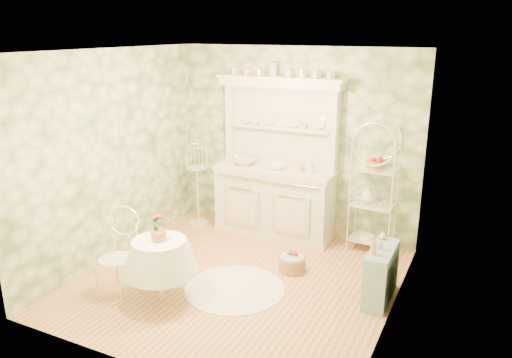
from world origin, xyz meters
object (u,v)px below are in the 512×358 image
at_px(kitchen_dresser, 275,159).
at_px(floor_basket, 292,262).
at_px(birdcage_stand, 197,182).
at_px(bakers_rack, 374,189).
at_px(cafe_chair, 116,257).
at_px(side_shelf, 381,274).
at_px(round_table, 161,270).

xyz_separation_m(kitchen_dresser, floor_basket, (0.69, -1.00, -1.03)).
bearing_deg(birdcage_stand, kitchen_dresser, 8.35).
height_order(bakers_rack, cafe_chair, bakers_rack).
bearing_deg(side_shelf, bakers_rack, 108.01).
bearing_deg(cafe_chair, kitchen_dresser, 49.34).
distance_m(bakers_rack, birdcage_stand, 2.64).
bearing_deg(side_shelf, cafe_chair, -155.74).
distance_m(round_table, birdcage_stand, 2.27).
xyz_separation_m(birdcage_stand, floor_basket, (1.90, -0.82, -0.57)).
relative_size(round_table, cafe_chair, 0.77).
relative_size(kitchen_dresser, cafe_chair, 2.43).
distance_m(bakers_rack, round_table, 2.99).
relative_size(round_table, birdcage_stand, 0.53).
xyz_separation_m(round_table, birdcage_stand, (-0.84, 2.09, 0.32)).
distance_m(side_shelf, birdcage_stand, 3.22).
height_order(kitchen_dresser, floor_basket, kitchen_dresser).
distance_m(bakers_rack, floor_basket, 1.50).
xyz_separation_m(kitchen_dresser, side_shelf, (1.83, -1.19, -0.83)).
bearing_deg(round_table, cafe_chair, -163.71).
xyz_separation_m(bakers_rack, cafe_chair, (-2.28, -2.49, -0.39)).
bearing_deg(kitchen_dresser, birdcage_stand, -171.65).
height_order(kitchen_dresser, cafe_chair, kitchen_dresser).
bearing_deg(side_shelf, kitchen_dresser, 146.87).
relative_size(birdcage_stand, floor_basket, 3.83).
height_order(round_table, birdcage_stand, birdcage_stand).
height_order(side_shelf, cafe_chair, cafe_chair).
bearing_deg(side_shelf, birdcage_stand, 161.42).
relative_size(kitchen_dresser, floor_basket, 6.42).
distance_m(side_shelf, floor_basket, 1.17).
bearing_deg(cafe_chair, birdcage_stand, 77.71).
bearing_deg(floor_basket, round_table, -129.88).
bearing_deg(cafe_chair, bakers_rack, 26.60).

